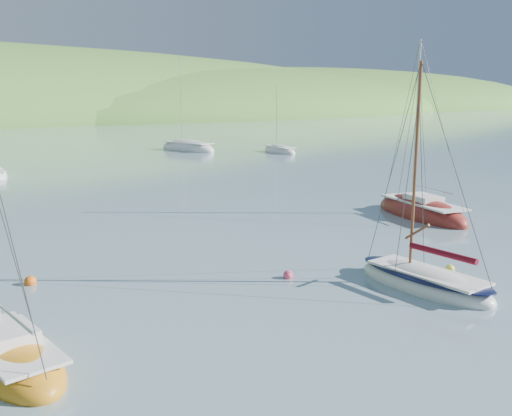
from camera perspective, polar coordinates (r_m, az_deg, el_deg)
ground at (r=23.14m, az=15.72°, el=-7.88°), size 700.00×700.00×0.00m
daysailer_white at (r=23.45m, az=16.49°, el=-7.11°), size 2.30×6.08×9.30m
sloop_red at (r=36.64m, az=16.17°, el=-0.47°), size 4.67×8.26×11.58m
sailboat_yellow at (r=17.91m, az=-23.37°, el=-13.62°), size 2.65×5.88×7.62m
distant_sloop_b at (r=76.62m, az=-6.84°, el=5.89°), size 5.20×9.77×13.24m
distant_sloop_d at (r=73.41m, az=2.37°, el=5.69°), size 3.28×6.85×9.39m
mooring_buoys at (r=26.83m, az=2.77°, el=-4.51°), size 23.35×10.02×0.47m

